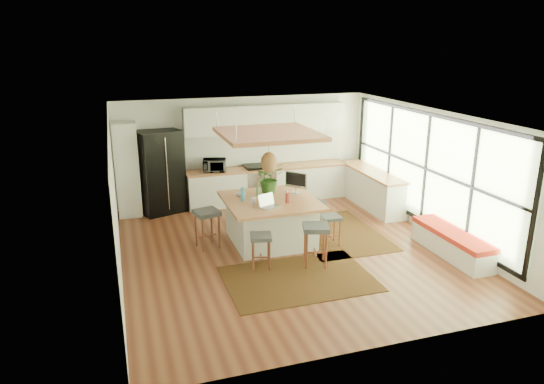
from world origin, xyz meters
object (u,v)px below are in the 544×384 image
object	(u,v)px
island	(270,221)
stool_near_right	(315,247)
fridge	(160,175)
microwave	(215,164)
stool_left_side	(207,231)
stool_right_back	(315,213)
island_plant	(269,181)
laptop	(270,202)
stool_right_front	(330,229)
stool_near_left	(261,250)
monitor	(296,181)

from	to	relation	value
island	stool_near_right	xyz separation A→B (m)	(0.46, -1.33, -0.11)
fridge	microwave	world-z (taller)	fridge
stool_left_side	microwave	xyz separation A→B (m)	(0.68, 2.49, 0.76)
fridge	stool_left_side	size ratio (longest dim) A/B	2.56
stool_right_back	island_plant	size ratio (longest dim) A/B	0.97
stool_near_right	laptop	bearing A→B (deg)	126.05
island	stool_right_back	distance (m)	1.26
stool_near_right	stool_right_front	xyz separation A→B (m)	(0.66, 0.78, 0.00)
stool_right_front	microwave	world-z (taller)	microwave
stool_right_back	microwave	bearing A→B (deg)	129.62
fridge	stool_near_left	distance (m)	4.08
island_plant	microwave	bearing A→B (deg)	109.49
fridge	stool_right_front	distance (m)	4.48
island	stool_right_front	size ratio (longest dim) A/B	2.89
stool_near_left	stool_right_back	xyz separation A→B (m)	(1.72, 1.56, 0.00)
stool_near_left	island_plant	world-z (taller)	island_plant
stool_left_side	monitor	distance (m)	2.14
stool_near_right	stool_near_left	bearing A→B (deg)	168.79
stool_right_front	stool_left_side	xyz separation A→B (m)	(-2.43, 0.67, 0.00)
stool_near_right	microwave	bearing A→B (deg)	105.44
island	stool_near_right	distance (m)	1.41
fridge	monitor	world-z (taller)	fridge
stool_near_left	stool_left_side	bearing A→B (deg)	121.37
stool_left_side	island_plant	size ratio (longest dim) A/B	1.19
stool_right_front	laptop	world-z (taller)	laptop
stool_near_left	laptop	world-z (taller)	laptop
fridge	laptop	bearing A→B (deg)	-78.71
fridge	island_plant	bearing A→B (deg)	-64.76
stool_right_front	stool_left_side	bearing A→B (deg)	164.58
monitor	island_plant	xyz separation A→B (m)	(-0.53, 0.21, -0.00)
fridge	stool_left_side	xyz separation A→B (m)	(0.66, -2.53, -0.57)
stool_left_side	stool_near_right	bearing A→B (deg)	-39.41
island	microwave	world-z (taller)	microwave
island	stool_near_right	world-z (taller)	island
stool_near_left	stool_near_right	xyz separation A→B (m)	(1.00, -0.20, 0.00)
stool_left_side	fridge	bearing A→B (deg)	104.61
fridge	stool_near_right	world-z (taller)	fridge
stool_near_right	monitor	world-z (taller)	monitor
monitor	microwave	bearing A→B (deg)	166.03
stool_right_back	microwave	xyz separation A→B (m)	(-1.81, 2.19, 0.76)
stool_near_right	stool_right_back	bearing A→B (deg)	67.68
stool_left_side	stool_right_front	bearing A→B (deg)	-15.42
stool_near_left	stool_near_right	bearing A→B (deg)	-11.21
stool_left_side	microwave	world-z (taller)	microwave
stool_near_left	microwave	distance (m)	3.82
microwave	island_plant	distance (m)	2.27
stool_near_left	laptop	distance (m)	1.03
stool_left_side	stool_right_back	bearing A→B (deg)	6.98
fridge	stool_right_back	bearing A→B (deg)	-53.94
stool_left_side	microwave	size ratio (longest dim) A/B	1.40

